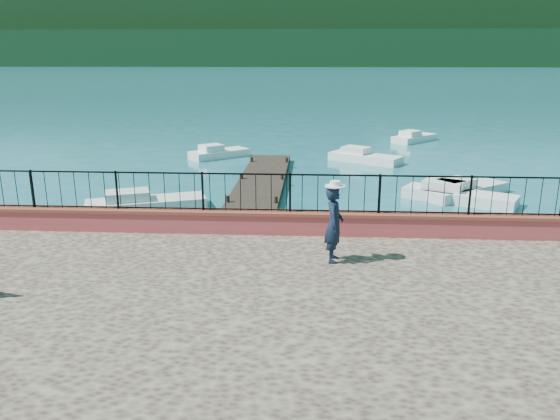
# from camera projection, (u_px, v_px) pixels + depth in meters

# --- Properties ---
(ground) EXTENTS (2000.00, 2000.00, 0.00)m
(ground) POSITION_uv_depth(u_px,v_px,m) (297.00, 352.00, 10.61)
(ground) COLOR #19596B
(ground) RESTS_ON ground
(parapet) EXTENTS (28.00, 0.46, 0.58)m
(parapet) POSITION_uv_depth(u_px,v_px,m) (302.00, 223.00, 13.75)
(parapet) COLOR #B54145
(parapet) RESTS_ON promenade
(railing) EXTENTS (27.00, 0.05, 0.95)m
(railing) POSITION_uv_depth(u_px,v_px,m) (302.00, 193.00, 13.54)
(railing) COLOR black
(railing) RESTS_ON parapet
(dock) EXTENTS (2.00, 16.00, 0.30)m
(dock) POSITION_uv_depth(u_px,v_px,m) (257.00, 193.00, 22.21)
(dock) COLOR #2D231C
(dock) RESTS_ON ground
(far_forest) EXTENTS (900.00, 60.00, 18.00)m
(far_forest) POSITION_uv_depth(u_px,v_px,m) (314.00, 49.00, 296.20)
(far_forest) COLOR black
(far_forest) RESTS_ON ground
(foothills) EXTENTS (900.00, 120.00, 44.00)m
(foothills) POSITION_uv_depth(u_px,v_px,m) (315.00, 29.00, 350.27)
(foothills) COLOR black
(foothills) RESTS_ON ground
(companion_hill) EXTENTS (448.00, 384.00, 180.00)m
(companion_hill) POSITION_uv_depth(u_px,v_px,m) (539.00, 61.00, 535.33)
(companion_hill) COLOR #142D23
(companion_hill) RESTS_ON ground
(person) EXTENTS (0.45, 0.64, 1.68)m
(person) POSITION_uv_depth(u_px,v_px,m) (334.00, 224.00, 11.78)
(person) COLOR black
(person) RESTS_ON promenade
(hat) EXTENTS (0.44, 0.44, 0.12)m
(hat) POSITION_uv_depth(u_px,v_px,m) (335.00, 184.00, 11.54)
(hat) COLOR white
(hat) RESTS_ON person
(boat_0) EXTENTS (4.53, 2.75, 0.80)m
(boat_0) POSITION_uv_depth(u_px,v_px,m) (146.00, 200.00, 20.26)
(boat_0) COLOR silver
(boat_0) RESTS_ON ground
(boat_1) EXTENTS (4.37, 3.22, 0.80)m
(boat_1) POSITION_uv_depth(u_px,v_px,m) (460.00, 192.00, 21.38)
(boat_1) COLOR silver
(boat_1) RESTS_ON ground
(boat_2) EXTENTS (4.00, 3.51, 0.80)m
(boat_2) POSITION_uv_depth(u_px,v_px,m) (465.00, 186.00, 22.31)
(boat_2) COLOR silver
(boat_2) RESTS_ON ground
(boat_3) EXTENTS (3.38, 3.11, 0.80)m
(boat_3) POSITION_uv_depth(u_px,v_px,m) (219.00, 151.00, 30.70)
(boat_3) COLOR silver
(boat_3) RESTS_ON ground
(boat_4) EXTENTS (4.00, 3.21, 0.80)m
(boat_4) POSITION_uv_depth(u_px,v_px,m) (365.00, 155.00, 29.41)
(boat_4) COLOR silver
(boat_4) RESTS_ON ground
(boat_5) EXTENTS (3.36, 3.44, 0.80)m
(boat_5) POSITION_uv_depth(u_px,v_px,m) (415.00, 135.00, 36.46)
(boat_5) COLOR white
(boat_5) RESTS_ON ground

